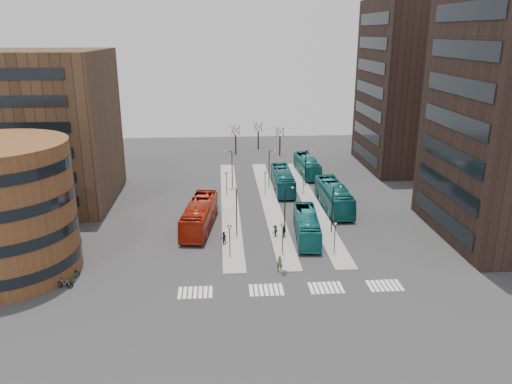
{
  "coord_description": "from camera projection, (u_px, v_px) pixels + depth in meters",
  "views": [
    {
      "loc": [
        -5.22,
        -39.84,
        24.37
      ],
      "look_at": [
        -0.83,
        20.16,
        5.0
      ],
      "focal_mm": 35.0,
      "sensor_mm": 36.0,
      "label": 1
    }
  ],
  "objects": [
    {
      "name": "island_left",
      "position": [
        230.0,
        204.0,
        73.84
      ],
      "size": [
        2.5,
        45.0,
        0.15
      ],
      "primitive_type": "cube",
      "color": "gray",
      "rests_on": "ground"
    },
    {
      "name": "traveller",
      "position": [
        280.0,
        264.0,
        52.97
      ],
      "size": [
        0.67,
        0.46,
        1.77
      ],
      "primitive_type": "imported",
      "rotation": [
        0.0,
        0.0,
        -0.06
      ],
      "color": "brown",
      "rests_on": "ground"
    },
    {
      "name": "office_block",
      "position": [
        21.0,
        129.0,
        72.18
      ],
      "size": [
        25.0,
        20.12,
        22.0
      ],
      "color": "#4D3524",
      "rests_on": "ground"
    },
    {
      "name": "ground",
      "position": [
        281.0,
        311.0,
        45.66
      ],
      "size": [
        160.0,
        160.0,
        0.0
      ],
      "primitive_type": "plane",
      "color": "#2A2A2C",
      "rests_on": "ground"
    },
    {
      "name": "crosswalk_stripes",
      "position": [
        294.0,
        289.0,
        49.57
      ],
      "size": [
        22.35,
        2.4,
        0.01
      ],
      "color": "silver",
      "rests_on": "ground"
    },
    {
      "name": "suitcase",
      "position": [
        284.0,
        272.0,
        52.34
      ],
      "size": [
        0.49,
        0.41,
        0.55
      ],
      "primitive_type": "cube",
      "rotation": [
        0.0,
        0.0,
        0.15
      ],
      "color": "navy",
      "rests_on": "ground"
    },
    {
      "name": "teal_bus_c",
      "position": [
        334.0,
        196.0,
        71.64
      ],
      "size": [
        3.23,
        13.02,
        3.62
      ],
      "primitive_type": "imported",
      "rotation": [
        0.0,
        0.0,
        0.01
      ],
      "color": "#136161",
      "rests_on": "ground"
    },
    {
      "name": "commuter_b",
      "position": [
        284.0,
        231.0,
        61.5
      ],
      "size": [
        0.72,
        1.18,
        1.88
      ],
      "primitive_type": "imported",
      "rotation": [
        0.0,
        0.0,
        1.31
      ],
      "color": "black",
      "rests_on": "ground"
    },
    {
      "name": "commuter_c",
      "position": [
        275.0,
        231.0,
        61.84
      ],
      "size": [
        1.1,
        1.16,
        1.58
      ],
      "primitive_type": "imported",
      "rotation": [
        0.0,
        0.0,
        4.03
      ],
      "color": "black",
      "rests_on": "ground"
    },
    {
      "name": "bicycle_mid",
      "position": [
        65.0,
        283.0,
        49.57
      ],
      "size": [
        1.85,
        0.91,
        1.07
      ],
      "primitive_type": "imported",
      "rotation": [
        0.0,
        0.0,
        1.33
      ],
      "color": "gray",
      "rests_on": "ground"
    },
    {
      "name": "island_right",
      "position": [
        310.0,
        202.0,
        74.67
      ],
      "size": [
        2.5,
        45.0,
        0.15
      ],
      "primitive_type": "cube",
      "color": "gray",
      "rests_on": "ground"
    },
    {
      "name": "red_bus",
      "position": [
        200.0,
        215.0,
        64.38
      ],
      "size": [
        4.75,
        13.12,
        3.57
      ],
      "primitive_type": "imported",
      "rotation": [
        0.0,
        0.0,
        -0.14
      ],
      "color": "#A5200C",
      "rests_on": "ground"
    },
    {
      "name": "bicycle_far",
      "position": [
        72.0,
        272.0,
        52.09
      ],
      "size": [
        1.93,
        1.17,
        0.96
      ],
      "primitive_type": "imported",
      "rotation": [
        0.0,
        0.0,
        1.26
      ],
      "color": "gray",
      "rests_on": "ground"
    },
    {
      "name": "island_mid",
      "position": [
        270.0,
        203.0,
        74.25
      ],
      "size": [
        2.5,
        45.0,
        0.15
      ],
      "primitive_type": "cube",
      "color": "gray",
      "rests_on": "ground"
    },
    {
      "name": "teal_bus_a",
      "position": [
        307.0,
        226.0,
        61.47
      ],
      "size": [
        3.62,
        11.45,
        3.14
      ],
      "primitive_type": "imported",
      "rotation": [
        0.0,
        0.0,
        -0.09
      ],
      "color": "#156669",
      "rests_on": "ground"
    },
    {
      "name": "commuter_a",
      "position": [
        223.0,
        238.0,
        59.56
      ],
      "size": [
        0.98,
        0.86,
        1.69
      ],
      "primitive_type": "imported",
      "rotation": [
        0.0,
        0.0,
        3.46
      ],
      "color": "black",
      "rests_on": "ground"
    },
    {
      "name": "tower_far",
      "position": [
        424.0,
        86.0,
        90.75
      ],
      "size": [
        20.12,
        20.0,
        30.0
      ],
      "color": "black",
      "rests_on": "ground"
    },
    {
      "name": "teal_bus_b",
      "position": [
        283.0,
        180.0,
        79.88
      ],
      "size": [
        2.97,
        12.11,
        3.36
      ],
      "primitive_type": "imported",
      "rotation": [
        0.0,
        0.0,
        -0.01
      ],
      "color": "#13565F",
      "rests_on": "ground"
    },
    {
      "name": "teal_bus_d",
      "position": [
        307.0,
        166.0,
        88.64
      ],
      "size": [
        3.22,
        11.8,
        3.26
      ],
      "primitive_type": "imported",
      "rotation": [
        0.0,
        0.0,
        0.04
      ],
      "color": "#156968",
      "rests_on": "ground"
    },
    {
      "name": "lamp_posts",
      "position": [
        276.0,
        184.0,
        71.32
      ],
      "size": [
        14.04,
        20.24,
        6.12
      ],
      "color": "black",
      "rests_on": "ground"
    },
    {
      "name": "sign_poles",
      "position": [
        273.0,
        204.0,
        66.86
      ],
      "size": [
        12.45,
        22.12,
        3.65
      ],
      "color": "black",
      "rests_on": "ground"
    },
    {
      "name": "bare_trees",
      "position": [
        258.0,
        140.0,
        104.5
      ],
      "size": [
        10.97,
        8.14,
        5.9
      ],
      "color": "black",
      "rests_on": "ground"
    },
    {
      "name": "bicycle_near",
      "position": [
        66.0,
        282.0,
        50.13
      ],
      "size": [
        1.69,
        0.95,
        0.84
      ],
      "primitive_type": "imported",
      "rotation": [
        0.0,
        0.0,
        1.31
      ],
      "color": "gray",
      "rests_on": "ground"
    }
  ]
}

